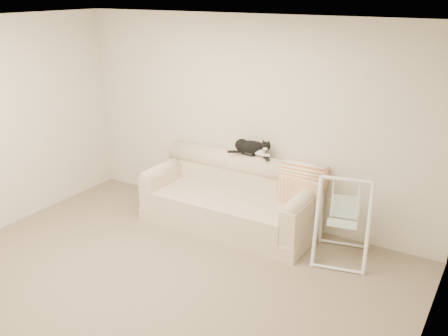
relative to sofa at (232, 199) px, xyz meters
name	(u,v)px	position (x,y,z in m)	size (l,w,h in m)	color
ground_plane	(156,285)	(0.04, -1.62, -0.35)	(5.00, 5.00, 0.00)	#7C6B5A
room_shell	(149,144)	(0.04, -1.62, 1.18)	(5.04, 4.04, 2.60)	beige
sofa	(232,199)	(0.00, 0.00, 0.00)	(2.20, 0.93, 0.90)	#C7B19C
remote_a	(248,154)	(0.11, 0.22, 0.56)	(0.18, 0.07, 0.03)	black
remote_b	(266,158)	(0.36, 0.21, 0.56)	(0.15, 0.16, 0.02)	black
tuxedo_cat	(252,147)	(0.14, 0.24, 0.65)	(0.55, 0.30, 0.22)	black
throw_blanket	(304,179)	(0.86, 0.23, 0.37)	(0.53, 0.38, 0.58)	#CE6724
baby_swing	(343,218)	(1.48, -0.09, 0.13)	(0.71, 0.74, 0.98)	white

